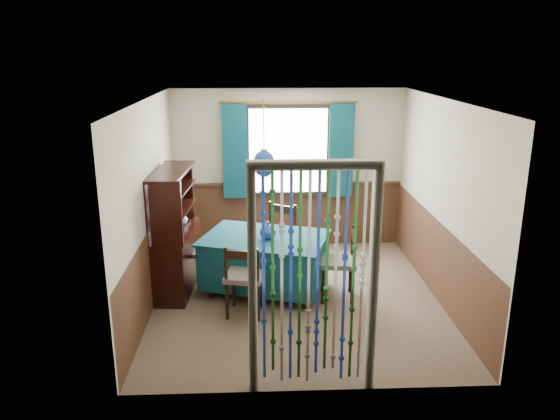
{
  "coord_description": "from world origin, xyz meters",
  "views": [
    {
      "loc": [
        -0.49,
        -6.4,
        3.07
      ],
      "look_at": [
        -0.2,
        0.27,
        1.09
      ],
      "focal_mm": 35.0,
      "sensor_mm": 36.0,
      "label": 1
    }
  ],
  "objects_px": {
    "bowl_shelf": "(175,213)",
    "chair_left": "(198,251)",
    "chair_right": "(340,262)",
    "chair_near": "(245,277)",
    "pendant_lamp": "(264,163)",
    "vase_sideboard": "(181,218)",
    "dining_table": "(265,259)",
    "chair_far": "(277,237)",
    "sideboard": "(175,248)",
    "vase_table": "(268,231)"
  },
  "relations": [
    {
      "from": "chair_far",
      "to": "vase_table",
      "type": "height_order",
      "value": "chair_far"
    },
    {
      "from": "pendant_lamp",
      "to": "vase_sideboard",
      "type": "distance_m",
      "value": 1.43
    },
    {
      "from": "sideboard",
      "to": "pendant_lamp",
      "type": "height_order",
      "value": "pendant_lamp"
    },
    {
      "from": "bowl_shelf",
      "to": "chair_left",
      "type": "bearing_deg",
      "value": 64.08
    },
    {
      "from": "chair_right",
      "to": "bowl_shelf",
      "type": "relative_size",
      "value": 4.62
    },
    {
      "from": "chair_far",
      "to": "vase_sideboard",
      "type": "relative_size",
      "value": 5.13
    },
    {
      "from": "vase_table",
      "to": "pendant_lamp",
      "type": "bearing_deg",
      "value": 123.39
    },
    {
      "from": "vase_table",
      "to": "chair_far",
      "type": "bearing_deg",
      "value": 78.83
    },
    {
      "from": "chair_right",
      "to": "chair_left",
      "type": "bearing_deg",
      "value": 79.22
    },
    {
      "from": "chair_left",
      "to": "sideboard",
      "type": "xyz_separation_m",
      "value": [
        -0.27,
        -0.16,
        0.11
      ]
    },
    {
      "from": "pendant_lamp",
      "to": "sideboard",
      "type": "bearing_deg",
      "value": 174.35
    },
    {
      "from": "chair_right",
      "to": "bowl_shelf",
      "type": "bearing_deg",
      "value": 92.73
    },
    {
      "from": "chair_right",
      "to": "sideboard",
      "type": "xyz_separation_m",
      "value": [
        -2.12,
        0.39,
        0.08
      ]
    },
    {
      "from": "vase_table",
      "to": "bowl_shelf",
      "type": "distance_m",
      "value": 1.19
    },
    {
      "from": "pendant_lamp",
      "to": "bowl_shelf",
      "type": "bearing_deg",
      "value": -171.85
    },
    {
      "from": "sideboard",
      "to": "vase_table",
      "type": "height_order",
      "value": "sideboard"
    },
    {
      "from": "chair_right",
      "to": "bowl_shelf",
      "type": "xyz_separation_m",
      "value": [
        -2.06,
        0.11,
        0.64
      ]
    },
    {
      "from": "dining_table",
      "to": "chair_left",
      "type": "distance_m",
      "value": 0.94
    },
    {
      "from": "chair_far",
      "to": "vase_sideboard",
      "type": "xyz_separation_m",
      "value": [
        -1.29,
        -0.25,
        0.38
      ]
    },
    {
      "from": "chair_near",
      "to": "sideboard",
      "type": "relative_size",
      "value": 0.56
    },
    {
      "from": "chair_near",
      "to": "chair_far",
      "type": "xyz_separation_m",
      "value": [
        0.43,
        1.32,
        0.03
      ]
    },
    {
      "from": "chair_near",
      "to": "vase_sideboard",
      "type": "height_order",
      "value": "vase_sideboard"
    },
    {
      "from": "dining_table",
      "to": "chair_far",
      "type": "xyz_separation_m",
      "value": [
        0.18,
        0.64,
        0.08
      ]
    },
    {
      "from": "dining_table",
      "to": "vase_table",
      "type": "relative_size",
      "value": 8.93
    },
    {
      "from": "pendant_lamp",
      "to": "bowl_shelf",
      "type": "xyz_separation_m",
      "value": [
        -1.11,
        -0.16,
        -0.58
      ]
    },
    {
      "from": "dining_table",
      "to": "chair_left",
      "type": "xyz_separation_m",
      "value": [
        -0.9,
        0.28,
        0.02
      ]
    },
    {
      "from": "dining_table",
      "to": "chair_right",
      "type": "relative_size",
      "value": 1.97
    },
    {
      "from": "vase_table",
      "to": "vase_sideboard",
      "type": "relative_size",
      "value": 1.07
    },
    {
      "from": "pendant_lamp",
      "to": "vase_table",
      "type": "xyz_separation_m",
      "value": [
        0.04,
        -0.06,
        -0.86
      ]
    },
    {
      "from": "sideboard",
      "to": "vase_sideboard",
      "type": "bearing_deg",
      "value": 81.97
    },
    {
      "from": "bowl_shelf",
      "to": "chair_near",
      "type": "bearing_deg",
      "value": -31.26
    },
    {
      "from": "chair_far",
      "to": "vase_table",
      "type": "relative_size",
      "value": 4.8
    },
    {
      "from": "chair_left",
      "to": "chair_right",
      "type": "distance_m",
      "value": 1.92
    },
    {
      "from": "chair_right",
      "to": "pendant_lamp",
      "type": "relative_size",
      "value": 0.96
    },
    {
      "from": "chair_near",
      "to": "dining_table",
      "type": "bearing_deg",
      "value": 80.27
    },
    {
      "from": "chair_left",
      "to": "sideboard",
      "type": "distance_m",
      "value": 0.34
    },
    {
      "from": "dining_table",
      "to": "vase_sideboard",
      "type": "distance_m",
      "value": 1.27
    },
    {
      "from": "vase_table",
      "to": "dining_table",
      "type": "bearing_deg",
      "value": 123.39
    },
    {
      "from": "chair_right",
      "to": "bowl_shelf",
      "type": "distance_m",
      "value": 2.16
    },
    {
      "from": "sideboard",
      "to": "pendant_lamp",
      "type": "distance_m",
      "value": 1.64
    },
    {
      "from": "chair_far",
      "to": "chair_left",
      "type": "bearing_deg",
      "value": 50.05
    },
    {
      "from": "sideboard",
      "to": "vase_table",
      "type": "distance_m",
      "value": 1.25
    },
    {
      "from": "dining_table",
      "to": "sideboard",
      "type": "bearing_deg",
      "value": -167.57
    },
    {
      "from": "dining_table",
      "to": "vase_sideboard",
      "type": "bearing_deg",
      "value": 178.68
    },
    {
      "from": "bowl_shelf",
      "to": "chair_far",
      "type": "bearing_deg",
      "value": 31.72
    },
    {
      "from": "bowl_shelf",
      "to": "chair_right",
      "type": "bearing_deg",
      "value": -3.11
    },
    {
      "from": "sideboard",
      "to": "vase_sideboard",
      "type": "height_order",
      "value": "sideboard"
    },
    {
      "from": "pendant_lamp",
      "to": "chair_near",
      "type": "bearing_deg",
      "value": -110.35
    },
    {
      "from": "dining_table",
      "to": "vase_table",
      "type": "xyz_separation_m",
      "value": [
        0.04,
        -0.06,
        0.41
      ]
    },
    {
      "from": "vase_table",
      "to": "vase_sideboard",
      "type": "distance_m",
      "value": 1.24
    }
  ]
}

